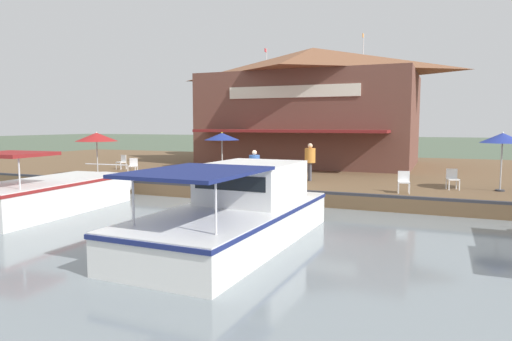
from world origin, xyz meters
TOP-DOWN VIEW (x-y plane):
  - ground_plane at (0.00, 0.00)m, footprint 220.00×220.00m
  - quay_deck at (-11.00, 0.00)m, footprint 22.00×56.00m
  - quay_edge_fender at (-0.10, 0.00)m, footprint 0.20×50.40m
  - waterfront_restaurant at (-13.20, -1.51)m, footprint 11.03×13.99m
  - patio_umbrella_back_row at (-1.62, -9.76)m, footprint 2.13×2.13m
  - patio_umbrella_mid_patio_right at (-3.51, 9.00)m, footprint 1.70×1.70m
  - patio_umbrella_near_quay_edge at (-3.38, -3.42)m, footprint 1.76×1.76m
  - cafe_chair_under_first_umbrella at (-1.55, 5.45)m, footprint 0.50×0.50m
  - cafe_chair_mid_patio at (-5.03, -10.94)m, footprint 0.52×0.52m
  - cafe_chair_beside_entrance at (-3.16, -8.70)m, footprint 0.57×0.57m
  - cafe_chair_facing_river at (-3.30, 7.22)m, footprint 0.54×0.54m
  - cafe_chair_back_row_seat at (-2.18, -1.36)m, footprint 0.60×0.60m
  - person_mid_patio at (-0.66, -0.53)m, footprint 0.45×0.45m
  - person_at_quay_edge at (-3.88, 0.99)m, footprint 0.51×0.51m
  - motorboat_mid_row at (5.26, 1.70)m, footprint 8.84×3.27m
  - motorboat_far_downstream at (4.00, -6.54)m, footprint 7.64×3.13m
  - tree_behind_restaurant at (-18.59, -9.84)m, footprint 4.19×3.99m
  - tree_downstream_bank at (-16.19, -5.27)m, footprint 4.39×4.18m

SIDE VIEW (x-z plane):
  - ground_plane at x=0.00m, z-range 0.00..0.00m
  - quay_deck at x=-11.00m, z-range 0.00..0.60m
  - quay_edge_fender at x=-0.10m, z-range 0.60..0.70m
  - motorboat_far_downstream at x=4.00m, z-range -0.41..1.86m
  - motorboat_mid_row at x=5.26m, z-range -0.25..1.89m
  - cafe_chair_under_first_umbrella at x=-1.55m, z-range 0.65..1.50m
  - cafe_chair_mid_patio at x=-5.03m, z-range 0.65..1.50m
  - cafe_chair_beside_entrance at x=-3.16m, z-range 0.65..1.50m
  - cafe_chair_facing_river at x=-3.30m, z-range 0.65..1.50m
  - cafe_chair_back_row_seat at x=-2.18m, z-range 0.65..1.50m
  - person_mid_patio at x=-0.66m, z-range 0.79..2.39m
  - person_at_quay_edge at x=-3.88m, z-range 0.84..2.63m
  - patio_umbrella_back_row at x=-1.62m, z-range 1.48..3.77m
  - patio_umbrella_near_quay_edge at x=-3.38m, z-range 1.52..3.81m
  - patio_umbrella_mid_patio_right at x=-3.51m, z-range 1.54..3.92m
  - waterfront_restaurant at x=-13.20m, z-range 0.33..8.79m
  - tree_downstream_bank at x=-16.19m, z-range 1.55..7.84m
  - tree_behind_restaurant at x=-18.59m, z-range 1.68..8.05m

